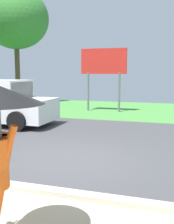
# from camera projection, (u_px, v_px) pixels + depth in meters

# --- Properties ---
(ground_plane) EXTENTS (40.00, 22.00, 0.20)m
(ground_plane) POSITION_uv_depth(u_px,v_px,m) (97.00, 136.00, 9.98)
(ground_plane) COLOR #424244
(roadside_billboard) EXTENTS (2.60, 0.12, 3.50)m
(roadside_billboard) POSITION_uv_depth(u_px,v_px,m) (104.00, 66.00, 15.59)
(roadside_billboard) COLOR slate
(roadside_billboard) RESTS_ON ground_plane
(tree_left_far) EXTENTS (4.72, 4.72, 8.13)m
(tree_left_far) POSITION_uv_depth(u_px,v_px,m) (16.00, 19.00, 20.09)
(tree_left_far) COLOR brown
(tree_left_far) RESTS_ON ground_plane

